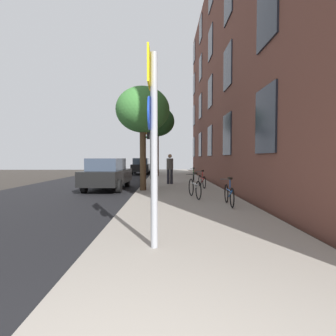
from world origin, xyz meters
TOP-DOWN VIEW (x-y plane):
  - ground_plane at (-2.40, 15.00)m, footprint 41.80×41.80m
  - road_asphalt at (-4.50, 15.00)m, footprint 7.00×38.00m
  - sidewalk at (1.10, 15.00)m, footprint 4.20×38.00m
  - building_facade at (3.69, 14.50)m, footprint 0.56×27.00m
  - sign_post at (0.12, 3.35)m, footprint 0.16×0.60m
  - traffic_light at (-0.79, 18.04)m, footprint 0.43×0.24m
  - tree_near at (-0.71, 11.42)m, footprint 2.53×2.53m
  - tree_far at (-0.36, 21.66)m, footprint 3.02×3.02m
  - bicycle_0 at (2.41, 7.38)m, footprint 0.42×1.61m
  - bicycle_1 at (1.48, 8.98)m, footprint 0.45×1.72m
  - bicycle_2 at (2.26, 12.50)m, footprint 0.42×1.57m
  - bicycle_3 at (2.21, 16.10)m, footprint 0.42×1.71m
  - pedestrian_0 at (0.62, 14.41)m, footprint 0.46×0.46m
  - car_0 at (-2.64, 12.51)m, footprint 1.98×4.31m
  - car_1 at (-2.07, 25.59)m, footprint 1.76×4.29m

SIDE VIEW (x-z plane):
  - ground_plane at x=-2.40m, z-range 0.00..0.00m
  - road_asphalt at x=-4.50m, z-range 0.00..0.01m
  - sidewalk at x=1.10m, z-range 0.00..0.12m
  - bicycle_2 at x=2.26m, z-range 0.02..0.92m
  - bicycle_0 at x=2.41m, z-range 0.02..0.93m
  - bicycle_3 at x=2.21m, z-range 0.02..0.93m
  - bicycle_1 at x=1.48m, z-range 0.01..1.00m
  - car_1 at x=-2.07m, z-range 0.03..1.65m
  - car_0 at x=-2.64m, z-range 0.03..1.65m
  - pedestrian_0 at x=0.62m, z-range 0.25..2.01m
  - sign_post at x=0.12m, z-range 0.41..3.75m
  - traffic_light at x=-0.79m, z-range 0.81..4.55m
  - tree_near at x=-0.71m, z-range 1.44..6.33m
  - tree_far at x=-0.36m, z-range 1.77..7.73m
  - building_facade at x=3.69m, z-range 0.02..14.23m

